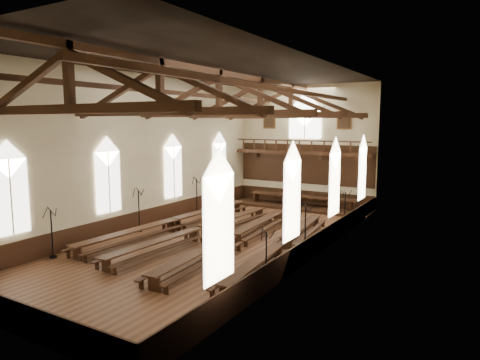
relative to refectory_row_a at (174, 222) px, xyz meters
The scene contains 21 objects.
ground 3.75m from the refectory_row_a, ahead, with size 26.00×26.00×0.00m, color brown.
room_walls 6.93m from the refectory_row_a, ahead, with size 26.00×26.00×26.00m.
wainscot_band 3.70m from the refectory_row_a, ahead, with size 12.00×26.00×1.20m.
side_windows 4.86m from the refectory_row_a, ahead, with size 11.85×19.80×4.50m.
end_window 14.73m from the refectory_row_a, 73.71° to the left, with size 2.80×0.12×3.80m.
minstrels_gallery 13.34m from the refectory_row_a, 73.41° to the left, with size 11.80×1.24×3.70m.
portraits 14.67m from the refectory_row_a, 73.71° to the left, with size 7.75×0.09×1.45m.
roof_trusses 8.47m from the refectory_row_a, ahead, with size 11.70×25.70×2.80m.
refectory_row_a is the anchor object (origin of this frame).
refectory_row_b 2.67m from the refectory_row_a, 15.99° to the right, with size 1.89×14.45×0.75m.
refectory_row_c 5.28m from the refectory_row_a, 13.75° to the right, with size 2.06×14.65×0.77m.
refectory_row_d 7.97m from the refectory_row_a, ahead, with size 2.07×14.00×0.70m.
dais 11.88m from the refectory_row_a, 69.67° to the left, with size 11.40×3.04×0.20m, color #32190F.
high_table 11.87m from the refectory_row_a, 69.67° to the left, with size 8.81×1.31×0.82m.
high_chairs 12.67m from the refectory_row_a, 71.00° to the left, with size 4.95×0.46×1.01m.
candelabrum_left_near 7.69m from the refectory_row_a, 104.00° to the right, with size 0.80×0.76×2.64m.
candelabrum_left_mid 2.22m from the refectory_row_a, 147.38° to the right, with size 0.79×0.86×2.80m.
candelabrum_left_far 5.33m from the refectory_row_a, 110.48° to the left, with size 0.83×0.86×2.85m.
candelabrum_right_near 10.56m from the refectory_row_a, 28.94° to the right, with size 0.70×0.74×2.45m.
candelabrum_right_mid 9.27m from the refectory_row_a, ahead, with size 0.77×0.88×2.87m.
candelabrum_right_far 11.06m from the refectory_row_a, 33.35° to the left, with size 0.79×0.73×2.60m.
Camera 1 is at (13.57, -20.58, 6.90)m, focal length 32.00 mm.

